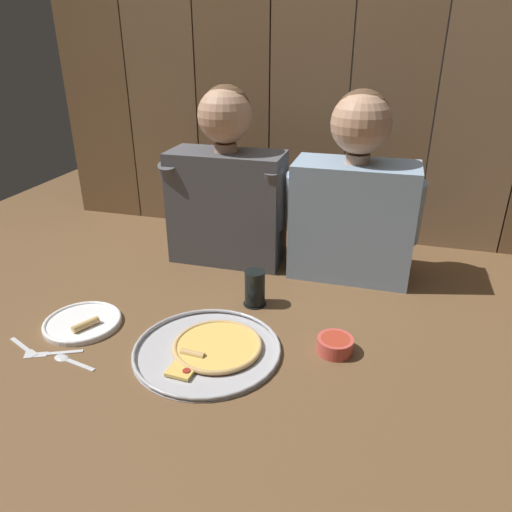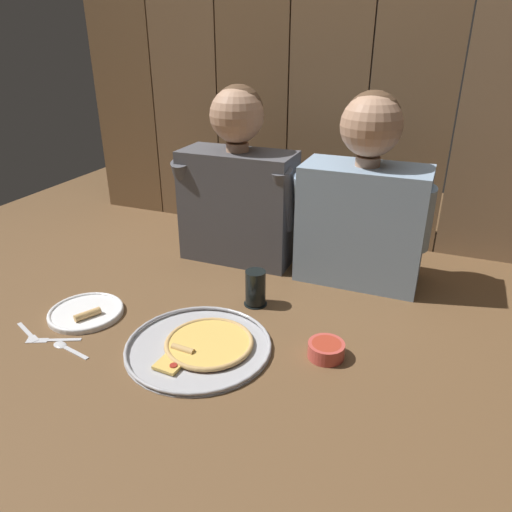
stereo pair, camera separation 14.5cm
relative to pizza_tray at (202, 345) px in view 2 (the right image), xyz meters
The scene contains 11 objects.
ground_plane 0.18m from the pizza_tray, 62.15° to the left, with size 3.20×3.20×0.00m, color brown.
pizza_tray is the anchor object (origin of this frame).
dinner_plate 0.42m from the pizza_tray, behind, with size 0.23×0.23×0.03m.
drinking_glass 0.29m from the pizza_tray, 79.97° to the left, with size 0.08×0.08×0.12m.
dipping_bowl 0.34m from the pizza_tray, 15.55° to the left, with size 0.10×0.10×0.04m.
table_fork 0.52m from the pizza_tray, 165.90° to the right, with size 0.13×0.07×0.01m.
table_knife 0.43m from the pizza_tray, 162.77° to the right, with size 0.15×0.08×0.01m.
table_spoon 0.38m from the pizza_tray, 158.22° to the right, with size 0.14×0.05×0.01m.
diner_left 0.67m from the pizza_tray, 103.91° to the left, with size 0.45×0.22×0.64m.
diner_right 0.72m from the pizza_tray, 61.67° to the left, with size 0.45×0.21×0.64m.
wooden_backdrop_wall 1.10m from the pizza_tray, 84.79° to the left, with size 2.19×0.03×1.18m.
Camera 2 is at (0.47, -1.12, 0.80)m, focal length 33.57 mm.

